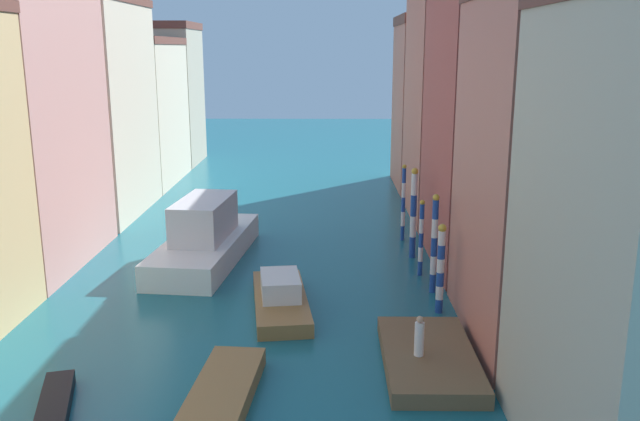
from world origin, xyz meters
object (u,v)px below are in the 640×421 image
object	(u,v)px
mooring_pole_1	(434,243)
mooring_pole_2	(421,237)
waterfront_dock	(429,358)
motorboat_0	(281,297)
vaporetto_white	(205,238)
person_on_dock	(419,337)
motorboat_1	(224,390)
mooring_pole_4	(403,202)
mooring_pole_3	(413,212)
mooring_pole_0	(441,268)

from	to	relation	value
mooring_pole_1	mooring_pole_2	xyz separation A→B (m)	(-0.28, 2.55, -0.44)
waterfront_dock	motorboat_0	bearing A→B (deg)	136.76
vaporetto_white	motorboat_0	xyz separation A→B (m)	(4.79, -7.26, -0.73)
waterfront_dock	person_on_dock	xyz separation A→B (m)	(-0.45, -0.38, 1.03)
motorboat_0	motorboat_1	distance (m)	8.37
waterfront_dock	person_on_dock	size ratio (longest dim) A/B	4.24
mooring_pole_4	vaporetto_white	xyz separation A→B (m)	(-11.67, -4.30, -1.16)
vaporetto_white	motorboat_0	world-z (taller)	vaporetto_white
waterfront_dock	vaporetto_white	distance (m)	16.91
vaporetto_white	motorboat_1	world-z (taller)	vaporetto_white
mooring_pole_3	motorboat_0	world-z (taller)	mooring_pole_3
mooring_pole_2	mooring_pole_3	bearing A→B (deg)	90.63
vaporetto_white	motorboat_1	bearing A→B (deg)	-77.58
waterfront_dock	mooring_pole_3	bearing A→B (deg)	85.74
mooring_pole_0	motorboat_1	world-z (taller)	mooring_pole_0
waterfront_dock	mooring_pole_2	world-z (taller)	mooring_pole_2
waterfront_dock	person_on_dock	world-z (taller)	person_on_dock
waterfront_dock	mooring_pole_0	distance (m)	5.76
mooring_pole_0	motorboat_1	size ratio (longest dim) A/B	0.75
motorboat_0	motorboat_1	world-z (taller)	motorboat_0
motorboat_1	mooring_pole_4	bearing A→B (deg)	67.37
motorboat_0	motorboat_1	bearing A→B (deg)	-99.44
person_on_dock	mooring_pole_3	size ratio (longest dim) A/B	0.30
person_on_dock	mooring_pole_3	xyz separation A→B (m)	(1.46, 14.04, 1.35)
waterfront_dock	mooring_pole_4	world-z (taller)	mooring_pole_4
motorboat_1	mooring_pole_3	bearing A→B (deg)	62.52
vaporetto_white	motorboat_0	size ratio (longest dim) A/B	1.57
waterfront_dock	motorboat_1	distance (m)	7.86
mooring_pole_1	motorboat_1	world-z (taller)	mooring_pole_1
mooring_pole_2	mooring_pole_4	world-z (taller)	mooring_pole_4
person_on_dock	vaporetto_white	xyz separation A→B (m)	(-10.39, 13.33, -0.03)
vaporetto_white	motorboat_0	bearing A→B (deg)	-56.58
mooring_pole_2	motorboat_0	bearing A→B (deg)	-145.92
waterfront_dock	person_on_dock	bearing A→B (deg)	-139.48
waterfront_dock	mooring_pole_2	xyz separation A→B (m)	(1.05, 10.50, 1.80)
waterfront_dock	vaporetto_white	xyz separation A→B (m)	(-10.84, 12.95, 1.00)
mooring_pole_2	motorboat_1	world-z (taller)	mooring_pole_2
mooring_pole_4	mooring_pole_1	bearing A→B (deg)	-86.91
waterfront_dock	mooring_pole_4	distance (m)	17.40
waterfront_dock	vaporetto_white	size ratio (longest dim) A/B	0.57
waterfront_dock	mooring_pole_0	xyz separation A→B (m)	(1.23, 5.31, 1.85)
motorboat_1	motorboat_0	bearing A→B (deg)	80.56
vaporetto_white	waterfront_dock	bearing A→B (deg)	-50.06
motorboat_0	vaporetto_white	bearing A→B (deg)	123.42
mooring_pole_2	motorboat_1	xyz separation A→B (m)	(-8.48, -13.06, -1.78)
mooring_pole_0	mooring_pole_1	world-z (taller)	mooring_pole_1
waterfront_dock	motorboat_0	size ratio (longest dim) A/B	0.90
person_on_dock	mooring_pole_3	world-z (taller)	mooring_pole_3
mooring_pole_4	mooring_pole_3	bearing A→B (deg)	-87.06
person_on_dock	mooring_pole_4	xyz separation A→B (m)	(1.28, 17.62, 1.12)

